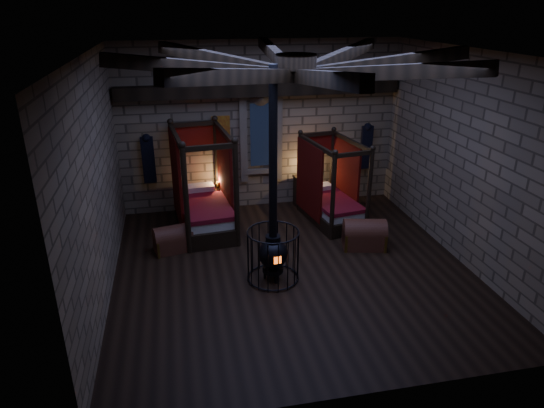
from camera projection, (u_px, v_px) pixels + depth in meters
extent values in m
cube|color=black|center=(292.00, 269.00, 9.79)|extent=(7.00, 7.00, 0.01)
cube|color=#847054|center=(261.00, 127.00, 12.15)|extent=(7.00, 0.02, 4.20)
cube|color=#847054|center=(364.00, 261.00, 5.81)|extent=(7.00, 0.02, 4.20)
cube|color=#847054|center=(97.00, 183.00, 8.34)|extent=(0.02, 7.00, 4.20)
cube|color=#847054|center=(465.00, 159.00, 9.63)|extent=(0.02, 7.00, 4.20)
cube|color=black|center=(296.00, 52.00, 8.18)|extent=(7.00, 7.00, 0.01)
cube|color=black|center=(262.00, 90.00, 11.62)|extent=(6.86, 0.35, 0.30)
cylinder|color=black|center=(296.00, 61.00, 8.23)|extent=(0.70, 0.70, 0.25)
cube|color=black|center=(261.00, 135.00, 12.18)|extent=(0.55, 0.04, 1.60)
cube|color=maroon|center=(221.00, 129.00, 11.93)|extent=(0.45, 0.03, 0.65)
cube|color=black|center=(148.00, 160.00, 11.74)|extent=(0.30, 0.10, 1.15)
cube|color=black|center=(366.00, 147.00, 12.77)|extent=(0.30, 0.10, 1.15)
cube|color=black|center=(205.00, 221.00, 11.45)|extent=(1.37, 2.32, 0.38)
cube|color=beige|center=(205.00, 210.00, 11.34)|extent=(1.22, 2.14, 0.23)
cube|color=maroon|center=(204.00, 204.00, 11.28)|extent=(1.29, 2.19, 0.11)
cube|color=beige|center=(198.00, 188.00, 11.96)|extent=(0.78, 0.45, 0.15)
cube|color=#5B0D07|center=(194.00, 137.00, 11.74)|extent=(1.17, 0.17, 0.59)
cylinder|color=black|center=(186.00, 202.00, 9.99)|extent=(0.12, 0.12, 2.34)
cylinder|color=black|center=(174.00, 171.00, 11.87)|extent=(0.12, 0.12, 2.34)
cylinder|color=black|center=(237.00, 196.00, 10.28)|extent=(0.12, 0.12, 2.34)
cylinder|color=black|center=(217.00, 167.00, 12.16)|extent=(0.12, 0.12, 2.34)
cube|color=#5B0D07|center=(176.00, 178.00, 11.18)|extent=(0.22, 1.60, 2.08)
cube|color=#5B0D07|center=(224.00, 174.00, 11.49)|extent=(0.22, 1.60, 2.08)
cube|color=black|center=(331.00, 215.00, 11.90)|extent=(1.27, 2.03, 0.33)
cube|color=beige|center=(331.00, 205.00, 11.80)|extent=(1.14, 1.87, 0.20)
cube|color=maroon|center=(331.00, 200.00, 11.75)|extent=(1.20, 1.92, 0.09)
cube|color=beige|center=(319.00, 187.00, 12.31)|extent=(0.68, 0.42, 0.13)
cube|color=#5B0D07|center=(316.00, 145.00, 12.13)|extent=(1.00, 0.20, 0.50)
cylinder|color=black|center=(333.00, 198.00, 10.64)|extent=(0.10, 0.10, 2.01)
cylinder|color=black|center=(300.00, 173.00, 12.22)|extent=(0.10, 0.10, 2.01)
cylinder|color=black|center=(369.00, 193.00, 10.93)|extent=(0.10, 0.10, 2.01)
cylinder|color=black|center=(332.00, 169.00, 12.51)|extent=(0.10, 0.10, 2.01)
cube|color=#5B0D07|center=(309.00, 179.00, 11.64)|extent=(0.27, 1.36, 1.78)
cube|color=#5B0D07|center=(345.00, 175.00, 11.95)|extent=(0.27, 1.36, 1.78)
cube|color=#5A2C1C|center=(173.00, 243.00, 10.47)|extent=(0.88, 0.65, 0.33)
cylinder|color=#5A2C1C|center=(173.00, 236.00, 10.41)|extent=(0.88, 0.65, 0.49)
cube|color=olive|center=(156.00, 246.00, 10.33)|extent=(0.16, 0.50, 0.35)
cube|color=olive|center=(190.00, 240.00, 10.61)|extent=(0.16, 0.50, 0.35)
cube|color=#5A2C1C|center=(364.00, 239.00, 10.60)|extent=(1.01, 0.74, 0.38)
cylinder|color=#5A2C1C|center=(365.00, 231.00, 10.53)|extent=(1.01, 0.74, 0.55)
cube|color=olive|center=(345.00, 239.00, 10.61)|extent=(0.18, 0.57, 0.40)
cube|color=olive|center=(383.00, 239.00, 10.59)|extent=(0.18, 0.57, 0.40)
cube|color=black|center=(219.00, 201.00, 12.26)|extent=(0.44, 0.43, 0.67)
cube|color=black|center=(218.00, 188.00, 12.12)|extent=(0.49, 0.47, 0.04)
cylinder|color=olive|center=(218.00, 184.00, 12.09)|extent=(0.10, 0.10, 0.15)
cube|color=black|center=(305.00, 192.00, 12.68)|extent=(0.54, 0.52, 0.78)
cube|color=black|center=(305.00, 177.00, 12.52)|extent=(0.59, 0.57, 0.04)
cube|color=#5A2C1C|center=(305.00, 175.00, 12.49)|extent=(0.22, 0.18, 0.06)
cylinder|color=black|center=(273.00, 269.00, 9.35)|extent=(0.40, 0.40, 0.10)
sphere|color=black|center=(273.00, 254.00, 9.22)|extent=(0.57, 0.57, 0.57)
cylinder|color=black|center=(273.00, 239.00, 9.10)|extent=(0.28, 0.28, 0.14)
cube|color=#FF5914|center=(278.00, 260.00, 8.98)|extent=(0.14, 0.04, 0.14)
cylinder|color=black|center=(273.00, 157.00, 8.48)|extent=(0.15, 0.15, 3.14)
torus|color=black|center=(273.00, 277.00, 9.42)|extent=(1.00, 1.00, 0.03)
torus|color=black|center=(273.00, 232.00, 9.05)|extent=(1.00, 1.00, 0.03)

